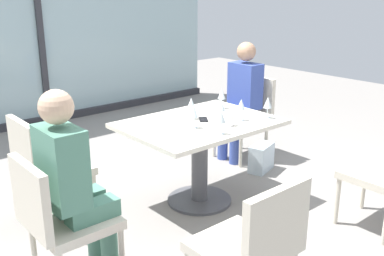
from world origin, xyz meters
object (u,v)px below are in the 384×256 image
Objects in this scene: wine_glass_1 at (194,112)px; chair_side_end at (58,216)px; person_far_right at (241,96)px; handbag_1 at (261,158)px; wine_glass_5 at (241,105)px; dining_table_main at (200,142)px; wine_glass_0 at (268,103)px; cell_phone_on_table at (203,119)px; person_side_end at (73,180)px; chair_far_left at (45,164)px; wine_glass_4 at (221,117)px; chair_front_left at (253,244)px; coffee_cup at (229,120)px; wine_glass_3 at (191,104)px; chair_far_right at (247,112)px; wine_glass_2 at (221,106)px; wine_glass_6 at (222,94)px.

chair_side_end is at bearing -169.21° from wine_glass_1.
person_far_right is 0.70m from handbag_1.
dining_table_main is at bearing 145.60° from wine_glass_5.
wine_glass_0 is 1.28× the size of cell_phone_on_table.
wine_glass_1 is at bearing 11.77° from person_side_end.
chair_far_left is 4.70× the size of wine_glass_1.
handbag_1 is at bearing 6.49° from dining_table_main.
wine_glass_4 is at bearing -173.16° from handbag_1.
person_far_right is 6.81× the size of wine_glass_5.
chair_front_left is 1.39m from wine_glass_1.
chair_side_end is at bearing 180.00° from person_side_end.
person_side_end reaches higher than wine_glass_0.
chair_side_end is at bearing -176.11° from coffee_cup.
wine_glass_3 is (1.42, 0.45, 0.37)m from chair_side_end.
chair_far_right is 4.70× the size of wine_glass_4.
chair_far_right is at bearing 39.47° from wine_glass_5.
chair_far_right is 2.63m from chair_front_left.
person_far_right is 14.00× the size of coffee_cup.
chair_far_right is 2.61m from person_side_end.
handbag_1 is (1.09, 0.21, -0.72)m from wine_glass_1.
wine_glass_0 and wine_glass_1 have the same top height.
coffee_cup is (-0.93, -0.75, 0.08)m from person_far_right.
wine_glass_0 reaches higher than cell_phone_on_table.
wine_glass_2 reaches higher than handbag_1.
person_side_end is (-0.55, 0.95, 0.20)m from chair_front_left.
chair_far_left is 2.15m from handbag_1.
chair_far_right is at bearing 34.79° from wine_glass_4.
wine_glass_6 is at bearing 23.74° from dining_table_main.
chair_side_end reaches higher than handbag_1.
chair_far_left is at bearing 160.60° from wine_glass_3.
wine_glass_6 is (1.75, 0.53, 0.16)m from person_side_end.
chair_far_right and chair_far_left have the same top height.
chair_front_left reaches higher than coffee_cup.
wine_glass_1 is 1.00× the size of wine_glass_2.
wine_glass_2 is 1.00× the size of wine_glass_6.
chair_far_left is (-0.38, 1.80, 0.00)m from chair_front_left.
person_side_end is at bearing 119.89° from chair_front_left.
wine_glass_6 is (0.29, 0.29, 0.00)m from wine_glass_2.
dining_table_main is 6.77× the size of wine_glass_0.
wine_glass_3 is 1.28× the size of cell_phone_on_table.
wine_glass_0 is at bearing -81.07° from wine_glass_6.
chair_far_left is at bearing 153.68° from wine_glass_5.
chair_far_right is 4.70× the size of wine_glass_3.
wine_glass_6 is (0.53, 0.54, 0.00)m from wine_glass_4.
wine_glass_0 is at bearing -29.62° from dining_table_main.
chair_front_left is 4.70× the size of wine_glass_1.
wine_glass_1 is 0.65m from wine_glass_6.
chair_side_end is at bearing 173.75° from handbag_1.
chair_far_left is 9.67× the size of coffee_cup.
coffee_cup is at bearing -42.49° from cell_phone_on_table.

